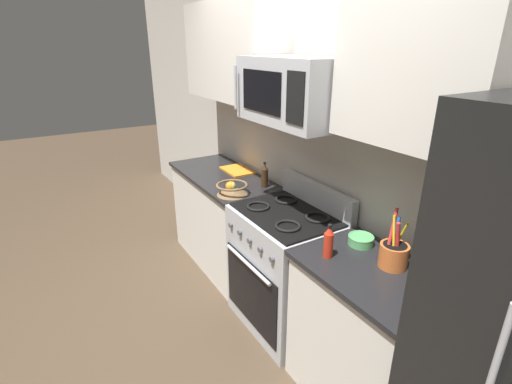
% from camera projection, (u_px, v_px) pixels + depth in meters
% --- Properties ---
extents(ground_plane, '(16.00, 16.00, 0.00)m').
position_uv_depth(ground_plane, '(214.00, 349.00, 2.67)').
color(ground_plane, '#473828').
extents(wall_back, '(8.00, 0.10, 2.60)m').
position_uv_depth(wall_back, '(330.00, 154.00, 2.65)').
color(wall_back, beige).
rests_on(wall_back, ground).
extents(counter_left, '(1.25, 0.58, 0.91)m').
position_uv_depth(counter_left, '(224.00, 219.00, 3.59)').
color(counter_left, silver).
rests_on(counter_left, ground).
extents(range_oven, '(0.76, 0.63, 1.09)m').
position_uv_depth(range_oven, '(285.00, 268.00, 2.78)').
color(range_oven, '#B2B5BA').
rests_on(range_oven, ground).
extents(counter_right, '(0.81, 0.58, 0.91)m').
position_uv_depth(counter_right, '(365.00, 336.00, 2.16)').
color(counter_right, silver).
rests_on(counter_right, ground).
extents(microwave, '(0.77, 0.44, 0.40)m').
position_uv_depth(microwave, '(294.00, 91.00, 2.32)').
color(microwave, '#B2B5BA').
extents(upper_cabinets_left, '(1.24, 0.34, 0.78)m').
position_uv_depth(upper_cabinets_left, '(233.00, 52.00, 3.11)').
color(upper_cabinets_left, silver).
extents(upper_cabinets_right, '(0.80, 0.34, 0.78)m').
position_uv_depth(upper_cabinets_right, '(425.00, 59.00, 1.67)').
color(upper_cabinets_right, silver).
extents(utensil_crock, '(0.15, 0.15, 0.32)m').
position_uv_depth(utensil_crock, '(394.00, 254.00, 1.99)').
color(utensil_crock, '#D1662D').
rests_on(utensil_crock, counter_right).
extents(fruit_basket, '(0.25, 0.25, 0.11)m').
position_uv_depth(fruit_basket, '(232.00, 188.00, 2.96)').
color(fruit_basket, brown).
rests_on(fruit_basket, counter_left).
extents(cutting_board, '(0.34, 0.23, 0.02)m').
position_uv_depth(cutting_board, '(237.00, 170.00, 3.51)').
color(cutting_board, orange).
rests_on(cutting_board, counter_left).
extents(bottle_hot_sauce, '(0.05, 0.05, 0.20)m').
position_uv_depth(bottle_hot_sauce, '(328.00, 242.00, 2.07)').
color(bottle_hot_sauce, red).
rests_on(bottle_hot_sauce, counter_right).
extents(bottle_soy, '(0.06, 0.06, 0.21)m').
position_uv_depth(bottle_soy, '(265.00, 176.00, 3.10)').
color(bottle_soy, '#382314').
rests_on(bottle_soy, counter_left).
extents(prep_bowl, '(0.15, 0.15, 0.06)m').
position_uv_depth(prep_bowl, '(361.00, 240.00, 2.23)').
color(prep_bowl, '#59AD66').
rests_on(prep_bowl, counter_right).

